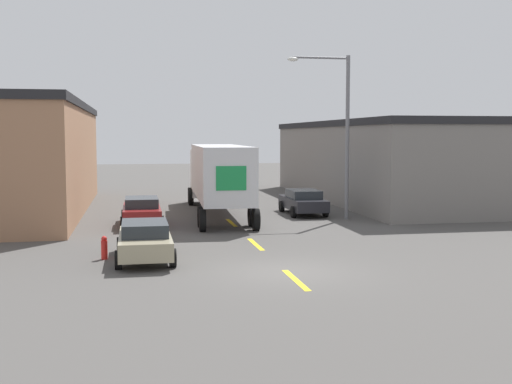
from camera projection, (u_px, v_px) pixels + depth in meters
name	position (u px, v px, depth m)	size (l,w,h in m)	color
ground_plane	(286.00, 272.00, 20.37)	(160.00, 160.00, 0.00)	#4C4947
road_centerline	(256.00, 244.00, 25.52)	(0.20, 15.77, 0.01)	yellow
warehouse_left	(8.00, 157.00, 36.27)	(8.69, 22.50, 6.17)	#9E7051
warehouse_right	(393.00, 160.00, 43.47)	(10.50, 24.09, 5.28)	slate
semi_truck	(217.00, 172.00, 35.04)	(3.27, 14.34, 3.80)	silver
parked_car_left_far	(142.00, 211.00, 30.82)	(1.97, 4.45, 1.36)	maroon
parked_car_left_near	(145.00, 240.00, 22.16)	(1.97, 4.45, 1.36)	tan
parked_car_right_mid	(303.00, 201.00, 35.18)	(1.97, 4.45, 1.36)	black
street_lamp	(340.00, 124.00, 32.78)	(3.28, 0.32, 8.38)	slate
fire_hydrant	(104.00, 248.00, 22.39)	(0.22, 0.22, 0.82)	red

